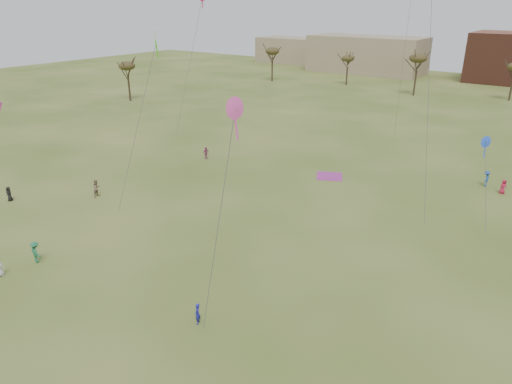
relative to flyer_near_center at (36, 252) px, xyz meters
The scene contains 12 objects.
ground 13.43m from the flyer_near_center, ahead, with size 260.00×260.00×0.00m, color #3F561B.
flyer_near_center is the anchor object (origin of this frame).
flyer_near_right 15.62m from the flyer_near_center, ahead, with size 0.54×0.35×1.48m, color #2224A0.
spectator_fore_b 13.45m from the flyer_near_center, 123.17° to the left, with size 0.90×0.70×1.86m, color #8E755A.
flyer_mid_a 14.76m from the flyer_near_center, 159.33° to the left, with size 0.75×0.49×1.53m, color black.
spectator_mid_d 28.34m from the flyer_near_center, 103.17° to the left, with size 0.93×0.39×1.59m, color #A74583.
flyer_far_b 46.25m from the flyer_near_center, 53.57° to the left, with size 0.77×0.50×1.59m, color #C32141.
flyer_far_c 46.14m from the flyer_near_center, 56.41° to the left, with size 1.16×0.67×1.80m, color #215099.
blanket_plum 32.62m from the flyer_near_center, 72.36° to the left, with size 2.96×2.96×0.03m, color #AF3699.
tree_line 79.31m from the flyer_near_center, 82.34° to the left, with size 117.44×49.32×8.91m.
building_tan 116.34m from the flyer_near_center, 100.72° to the left, with size 32.00×14.00×10.00m, color #937F60.
building_tan_west 131.81m from the flyer_near_center, 113.06° to the left, with size 20.00×12.00×8.00m, color #937F60.
Camera 1 is at (19.44, -15.10, 19.30)m, focal length 32.56 mm.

